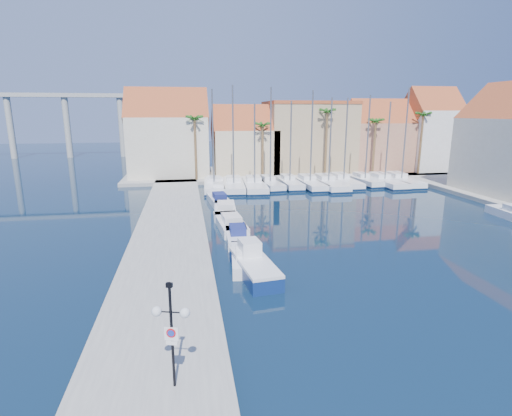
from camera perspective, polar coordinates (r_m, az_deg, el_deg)
The scene contains 35 objects.
ground at distance 21.48m, azimuth 11.98°, elevation -15.18°, with size 260.00×260.00×0.00m, color #081A31.
quay_west at distance 32.49m, azimuth -12.29°, elevation -4.67°, with size 6.00×77.00×0.50m, color gray.
shore_north at distance 68.40m, azimuth 4.94°, elevation 5.07°, with size 54.00×16.00×0.50m, color gray.
lamp_post at distance 14.75m, azimuth -12.04°, elevation -15.31°, with size 1.34×0.65×4.06m.
fishing_boat at distance 25.85m, azimuth -0.31°, elevation -8.14°, with size 2.62×6.01×2.04m.
motorboat_west_0 at distance 27.52m, azimuth -1.62°, elevation -7.14°, with size 2.29×5.68×1.40m.
motorboat_west_1 at distance 32.58m, azimuth -2.69°, elevation -3.84°, with size 2.05×5.66×1.40m.
motorboat_west_2 at distance 36.00m, azimuth -3.69°, elevation -2.16°, with size 2.61×6.89×1.40m.
motorboat_west_3 at distance 41.02m, azimuth -4.46°, elevation -0.23°, with size 2.60×6.78×1.40m.
motorboat_west_4 at distance 45.72m, azimuth -5.34°, elevation 1.19°, with size 2.49×6.16×1.40m.
motorboat_west_5 at distance 52.20m, azimuth -5.33°, elevation 2.72°, with size 2.43×6.06×1.40m.
motorboat_west_6 at distance 56.75m, azimuth -5.49°, elevation 3.59°, with size 1.99×5.30×1.40m.
motorboat_east_1 at distance 46.85m, azimuth 32.50°, elevation -0.60°, with size 1.96×5.16×1.40m.
sailboat_0 at distance 54.37m, azimuth -6.00°, elevation 3.23°, with size 3.14×10.08×13.13m.
sailboat_1 at distance 54.49m, azimuth -3.22°, elevation 3.30°, with size 3.57×10.63×13.63m.
sailboat_2 at distance 54.65m, azimuth -0.26°, elevation 3.32°, with size 3.59×10.91×11.33m.
sailboat_3 at distance 55.60m, azimuth 1.91°, elevation 3.57°, with size 2.92×8.60×13.45m.
sailboat_4 at distance 56.43m, azimuth 4.73°, elevation 3.64°, with size 2.31×8.68×11.70m.
sailboat_5 at distance 56.55m, azimuth 7.55°, elevation 3.59°, with size 2.89×9.94×13.08m.
sailboat_6 at distance 57.07m, azimuth 10.09°, elevation 3.56°, with size 2.95×11.05×12.16m.
sailboat_7 at distance 58.97m, azimuth 12.19°, elevation 3.79°, with size 2.71×10.06×12.17m.
sailboat_8 at distance 60.23m, azimuth 15.08°, elevation 3.87°, with size 2.84×8.37×12.55m.
sailboat_9 at distance 60.62m, azimuth 17.63°, elevation 3.70°, with size 3.06×10.58×11.66m.
sailboat_10 at distance 62.03m, azimuth 19.80°, elevation 3.77°, with size 3.11×10.50×13.56m.
building_0 at distance 64.55m, azimuth -12.41°, elevation 9.91°, with size 12.30×9.00×13.50m.
building_1 at distance 65.26m, azimuth -1.64°, elevation 9.17°, with size 10.30×8.00×11.00m.
building_2 at distance 68.62m, azimuth 7.50°, elevation 10.08°, with size 14.20×10.20×11.50m.
building_3 at distance 72.22m, azimuth 16.98°, elevation 9.46°, with size 10.30×8.00×12.00m.
building_4 at distance 75.79m, azimuth 23.57°, elevation 9.94°, with size 8.30×8.00×14.00m.
palm_0 at distance 59.42m, azimuth -8.78°, elevation 12.25°, with size 2.60×2.60×10.15m.
palm_1 at distance 60.51m, azimuth 0.95°, elevation 11.52°, with size 2.60×2.60×9.15m.
palm_2 at distance 63.14m, azimuth 10.15°, elevation 13.11°, with size 2.60×2.60×11.15m.
palm_3 at distance 66.30m, azimuth 16.75°, elevation 11.55°, with size 2.60×2.60×9.65m.
palm_4 at distance 70.20m, azimuth 22.78°, elevation 11.93°, with size 2.60×2.60×10.65m.
viaduct at distance 104.31m, azimuth -28.28°, elevation 11.95°, with size 48.00×2.20×14.45m.
Camera 1 is at (-7.42, -17.39, 10.20)m, focal length 28.00 mm.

